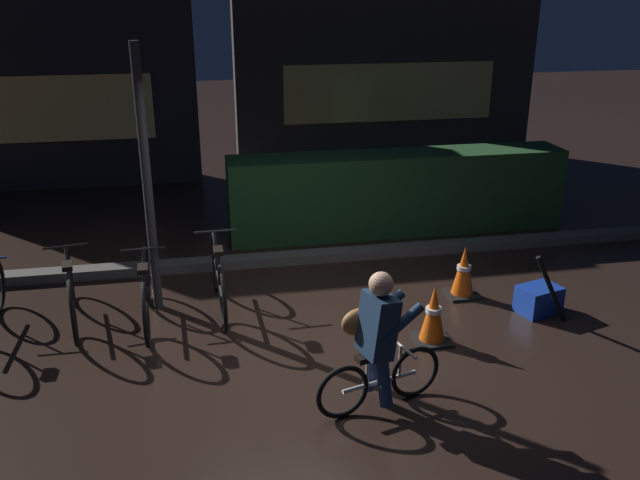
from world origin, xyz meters
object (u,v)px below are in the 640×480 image
Objects in this scene: parked_bike_center_right at (219,277)px; closed_umbrella at (551,289)px; parked_bike_left_mid at (71,292)px; traffic_cone_far at (464,272)px; cyclist at (377,340)px; blue_crate at (539,299)px; parked_bike_center_left at (146,293)px; street_post at (147,183)px; traffic_cone_near at (433,315)px.

closed_umbrella is (3.39, -1.01, 0.02)m from parked_bike_center_right.
parked_bike_left_mid is 4.30m from traffic_cone_far.
cyclist is at bearing 26.34° from closed_umbrella.
parked_bike_center_left is at bearing 172.47° from blue_crate.
street_post is 1.39m from parked_bike_left_mid.
traffic_cone_far is at bearing -102.02° from parked_bike_left_mid.
street_post is 3.23m from traffic_cone_near.
traffic_cone_far is 0.48× the size of cyclist.
parked_bike_center_right is (1.54, 0.05, 0.02)m from parked_bike_left_mid.
parked_bike_left_mid is at bearing -11.70° from closed_umbrella.
parked_bike_center_right is at bearing 150.41° from traffic_cone_near.
street_post is 4.35m from closed_umbrella.
traffic_cone_near reaches higher than blue_crate.
street_post is 4.69× the size of traffic_cone_near.
cyclist is 1.47× the size of closed_umbrella.
traffic_cone_near is at bearing -117.18° from parked_bike_left_mid.
closed_umbrella is at bearing -111.01° from parked_bike_left_mid.
blue_crate is (4.95, -0.72, -0.20)m from parked_bike_left_mid.
parked_bike_center_right reaches higher than traffic_cone_near.
parked_bike_left_mid reaches higher than parked_bike_center_left.
cyclist reaches higher than parked_bike_center_left.
street_post is 1.27m from parked_bike_center_right.
cyclist is at bearing -148.34° from blue_crate.
traffic_cone_far is 0.71× the size of closed_umbrella.
closed_umbrella is (4.06, -1.15, -1.04)m from street_post.
closed_umbrella is (-0.02, -0.25, 0.24)m from blue_crate.
street_post is at bearing -87.86° from parked_bike_left_mid.
parked_bike_center_right reaches higher than parked_bike_center_left.
parked_bike_center_right is at bearing -76.87° from parked_bike_center_left.
blue_crate is (3.41, -0.76, -0.22)m from parked_bike_center_right.
cyclist is at bearing -136.69° from parked_bike_center_left.
parked_bike_center_left is (0.77, -0.16, -0.01)m from parked_bike_left_mid.
street_post reaches higher than blue_crate.
street_post is 4.37m from blue_crate.
parked_bike_center_right is at bearing -98.09° from parked_bike_left_mid.
street_post reaches higher than traffic_cone_near.
closed_umbrella reaches higher than traffic_cone_far.
traffic_cone_near is (2.82, -0.95, -0.05)m from parked_bike_center_left.
parked_bike_center_left is 1.90× the size of closed_umbrella.
traffic_cone_near is at bearing 5.79° from closed_umbrella.
parked_bike_center_right is at bearing 104.11° from cyclist.
blue_crate is at bearing -99.91° from parked_bike_center_left.
traffic_cone_far is at bearing 35.69° from cyclist.
parked_bike_left_mid is 1.33× the size of cyclist.
traffic_cone_far is (2.76, -0.21, -0.08)m from parked_bike_center_right.
street_post reaches higher than parked_bike_center_right.
blue_crate is at bearing 16.45° from cyclist.
traffic_cone_far is at bearing -52.63° from closed_umbrella.
street_post is 1.62× the size of parked_bike_center_right.
traffic_cone_near is at bearing 33.22° from cyclist.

